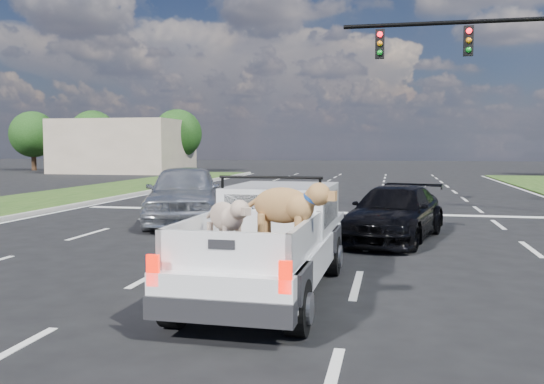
% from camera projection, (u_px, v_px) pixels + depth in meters
% --- Properties ---
extents(ground, '(160.00, 160.00, 0.00)m').
position_uv_depth(ground, '(251.00, 280.00, 9.61)').
color(ground, black).
rests_on(ground, ground).
extents(road_markings, '(17.75, 60.00, 0.01)m').
position_uv_depth(road_markings, '(308.00, 226.00, 16.01)').
color(road_markings, silver).
rests_on(road_markings, ground).
extents(curb_left, '(0.15, 60.00, 0.14)m').
position_uv_depth(curb_left, '(8.00, 218.00, 17.32)').
color(curb_left, '#A7A299').
rests_on(curb_left, ground).
extents(building_left, '(10.00, 8.00, 4.40)m').
position_uv_depth(building_left, '(124.00, 146.00, 48.66)').
color(building_left, '#BDA990').
rests_on(building_left, ground).
extents(tree_far_a, '(4.20, 4.20, 5.40)m').
position_uv_depth(tree_far_a, '(33.00, 134.00, 52.58)').
color(tree_far_a, '#332114').
rests_on(tree_far_a, ground).
extents(tree_far_b, '(4.20, 4.20, 5.40)m').
position_uv_depth(tree_far_b, '(93.00, 134.00, 51.34)').
color(tree_far_b, '#332114').
rests_on(tree_far_b, ground).
extents(tree_far_c, '(4.20, 4.20, 5.40)m').
position_uv_depth(tree_far_c, '(178.00, 134.00, 49.70)').
color(tree_far_c, '#332114').
rests_on(tree_far_c, ground).
extents(pickup_truck, '(2.00, 4.79, 1.78)m').
position_uv_depth(pickup_truck, '(271.00, 238.00, 8.70)').
color(pickup_truck, black).
rests_on(pickup_truck, ground).
extents(silver_sedan, '(3.34, 5.41, 1.72)m').
position_uv_depth(silver_sedan, '(185.00, 194.00, 16.66)').
color(silver_sedan, silver).
rests_on(silver_sedan, ground).
extents(black_coupe, '(2.80, 4.69, 1.27)m').
position_uv_depth(black_coupe, '(394.00, 213.00, 13.65)').
color(black_coupe, black).
rests_on(black_coupe, ground).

